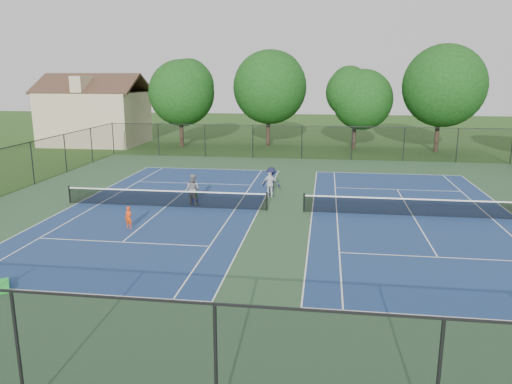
# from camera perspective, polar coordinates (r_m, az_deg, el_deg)

# --- Properties ---
(ground) EXTENTS (140.00, 140.00, 0.00)m
(ground) POSITION_cam_1_polar(r_m,az_deg,el_deg) (28.26, 3.36, -2.20)
(ground) COLOR #234716
(ground) RESTS_ON ground
(court_pad) EXTENTS (36.00, 36.00, 0.01)m
(court_pad) POSITION_cam_1_polar(r_m,az_deg,el_deg) (28.26, 3.36, -2.19)
(court_pad) COLOR #2E522E
(court_pad) RESTS_ON ground
(tennis_court_left) EXTENTS (12.00, 23.83, 1.07)m
(tennis_court_left) POSITION_cam_1_polar(r_m,az_deg,el_deg) (29.60, -10.27, -1.48)
(tennis_court_left) COLOR navy
(tennis_court_left) RESTS_ON ground
(tennis_court_right) EXTENTS (12.00, 23.83, 1.07)m
(tennis_court_right) POSITION_cam_1_polar(r_m,az_deg,el_deg) (28.57, 17.50, -2.44)
(tennis_court_right) COLOR navy
(tennis_court_right) RESTS_ON ground
(perimeter_fence) EXTENTS (36.08, 36.08, 3.02)m
(perimeter_fence) POSITION_cam_1_polar(r_m,az_deg,el_deg) (27.88, 3.40, 0.97)
(perimeter_fence) COLOR black
(perimeter_fence) RESTS_ON ground
(tree_back_a) EXTENTS (6.80, 6.80, 9.15)m
(tree_back_a) POSITION_cam_1_polar(r_m,az_deg,el_deg) (53.36, -8.67, 11.57)
(tree_back_a) COLOR #2D2116
(tree_back_a) RESTS_ON ground
(tree_back_b) EXTENTS (7.60, 7.60, 10.03)m
(tree_back_b) POSITION_cam_1_polar(r_m,az_deg,el_deg) (53.51, 1.43, 12.31)
(tree_back_b) COLOR #2D2116
(tree_back_b) RESTS_ON ground
(tree_back_c) EXTENTS (6.00, 6.00, 8.40)m
(tree_back_c) POSITION_cam_1_polar(r_m,az_deg,el_deg) (52.27, 11.32, 10.82)
(tree_back_c) COLOR #2D2116
(tree_back_c) RESTS_ON ground
(tree_back_d) EXTENTS (7.80, 7.80, 10.37)m
(tree_back_d) POSITION_cam_1_polar(r_m,az_deg,el_deg) (52.29, 20.42, 11.73)
(tree_back_d) COLOR #2D2116
(tree_back_d) RESTS_ON ground
(clapboard_house) EXTENTS (10.80, 8.10, 7.65)m
(clapboard_house) POSITION_cam_1_polar(r_m,az_deg,el_deg) (58.06, -17.89, 8.30)
(clapboard_house) COLOR tan
(clapboard_house) RESTS_ON ground
(child_player) EXTENTS (0.47, 0.38, 1.13)m
(child_player) POSITION_cam_1_polar(r_m,az_deg,el_deg) (25.77, -14.35, -2.84)
(child_player) COLOR #EE400F
(child_player) RESTS_ON ground
(instructor) EXTENTS (1.07, 0.95, 1.83)m
(instructor) POSITION_cam_1_polar(r_m,az_deg,el_deg) (29.74, -7.23, 0.32)
(instructor) COLOR gray
(instructor) RESTS_ON ground
(bystander_a) EXTENTS (0.99, 0.42, 1.69)m
(bystander_a) POSITION_cam_1_polar(r_m,az_deg,el_deg) (31.27, 1.63, 0.93)
(bystander_a) COLOR white
(bystander_a) RESTS_ON ground
(bystander_b) EXTENTS (1.35, 0.99, 1.87)m
(bystander_b) POSITION_cam_1_polar(r_m,az_deg,el_deg) (31.43, 1.76, 1.17)
(bystander_b) COLOR #171834
(bystander_b) RESTS_ON ground
(ball_crate) EXTENTS (0.47, 0.42, 0.31)m
(ball_crate) POSITION_cam_1_polar(r_m,az_deg,el_deg) (30.26, -7.04, -0.93)
(ball_crate) COLOR #162D98
(ball_crate) RESTS_ON ground
(ball_hopper) EXTENTS (0.42, 0.39, 0.44)m
(ball_hopper) POSITION_cam_1_polar(r_m,az_deg,el_deg) (30.17, -7.06, -0.25)
(ball_hopper) COLOR green
(ball_hopper) RESTS_ON ball_crate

